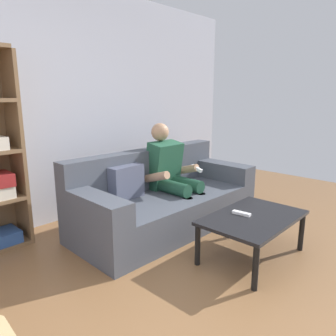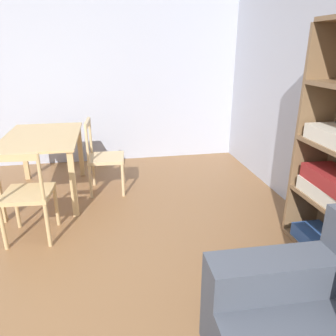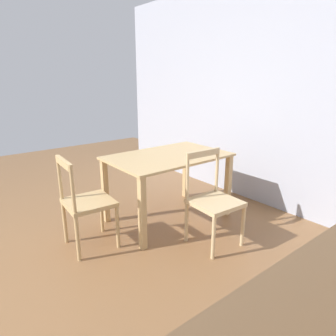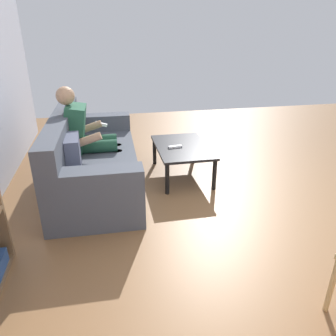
% 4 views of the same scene
% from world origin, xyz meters
% --- Properties ---
extents(wall_side, '(0.12, 5.27, 2.73)m').
position_xyz_m(wall_side, '(-3.51, 0.00, 1.36)').
color(wall_side, '#ABB0BE').
rests_on(wall_side, ground_plane).
extents(dining_table, '(1.29, 0.83, 0.75)m').
position_xyz_m(dining_table, '(-2.25, -0.19, 0.63)').
color(dining_table, tan).
rests_on(dining_table, ground_plane).
extents(dining_chair_near_wall, '(0.44, 0.44, 0.90)m').
position_xyz_m(dining_chair_near_wall, '(-2.25, 0.50, 0.44)').
color(dining_chair_near_wall, '#D1B27F').
rests_on(dining_chair_near_wall, ground_plane).
extents(dining_chair_facing_couch, '(0.45, 0.45, 0.89)m').
position_xyz_m(dining_chair_facing_couch, '(-1.27, -0.19, 0.45)').
color(dining_chair_facing_couch, tan).
rests_on(dining_chair_facing_couch, ground_plane).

